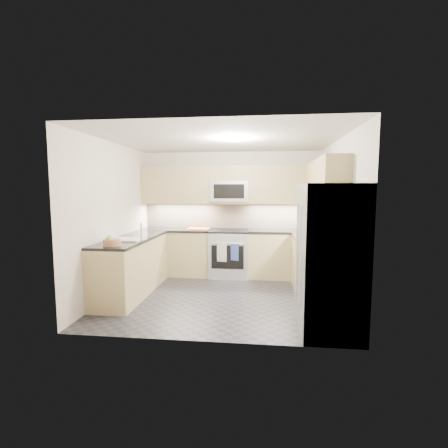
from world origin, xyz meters
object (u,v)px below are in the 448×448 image
Objects in this scene: refrigerator at (330,259)px; fruit_basket at (112,242)px; microwave at (230,191)px; cutting_board at (198,229)px; gas_range at (229,254)px; utensil_bowl at (305,227)px.

fruit_basket is (-2.92, 0.39, 0.09)m from refrigerator.
cutting_board is at bearing -174.20° from microwave.
microwave is 3.04m from refrigerator.
gas_range is 3.66× the size of fruit_basket.
utensil_bowl is at bearing 89.71° from refrigerator.
microwave is 0.99m from cutting_board.
microwave is 3.06× the size of fruit_basket.
utensil_bowl is (1.46, -0.06, 0.57)m from gas_range.
refrigerator is at bearing -50.01° from cutting_board.
refrigerator is at bearing -60.38° from microwave.
cutting_board is at bearing 176.65° from utensil_bowl.
microwave reaches higher than utensil_bowl.
microwave is 0.42× the size of refrigerator.
fruit_basket is at bearing -124.31° from microwave.
microwave is (0.00, 0.12, 1.24)m from gas_range.
microwave reaches higher than gas_range.
microwave is at bearing 55.69° from fruit_basket.
gas_range is 0.51× the size of refrigerator.
utensil_bowl reaches higher than cutting_board.
microwave reaches higher than cutting_board.
utensil_bowl is 1.15× the size of fruit_basket.
refrigerator is 4.09× the size of cutting_board.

